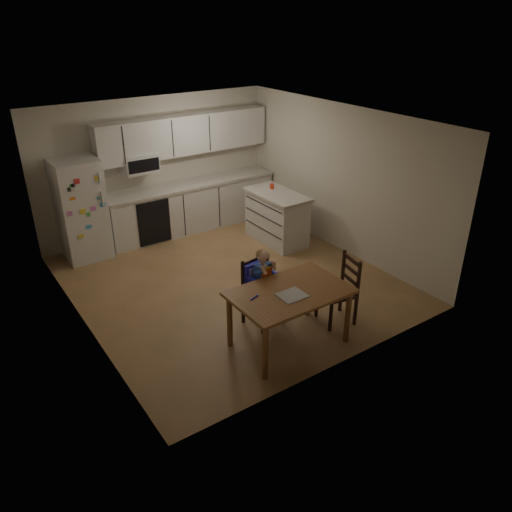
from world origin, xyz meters
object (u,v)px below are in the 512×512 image
object	(u,v)px
kitchen_island	(277,217)
red_cup	(272,186)
chair_side	(344,285)
refrigerator	(81,210)
dining_table	(290,298)
chair_booster	(260,279)

from	to	relation	value
kitchen_island	red_cup	bearing A→B (deg)	75.01
red_cup	chair_side	world-z (taller)	red_cup
refrigerator	dining_table	world-z (taller)	refrigerator
refrigerator	dining_table	bearing A→B (deg)	-71.85
refrigerator	dining_table	size ratio (longest dim) A/B	1.18
red_cup	chair_booster	size ratio (longest dim) A/B	0.08
red_cup	kitchen_island	bearing A→B (deg)	-104.99
refrigerator	dining_table	distance (m)	4.19
dining_table	chair_side	xyz separation A→B (m)	(0.94, 0.03, -0.13)
refrigerator	chair_booster	bearing A→B (deg)	-68.92
chair_booster	kitchen_island	bearing A→B (deg)	38.84
refrigerator	red_cup	size ratio (longest dim) A/B	18.97
chair_booster	chair_side	size ratio (longest dim) A/B	1.16
chair_booster	dining_table	bearing A→B (deg)	-99.10
dining_table	chair_booster	bearing A→B (deg)	90.73
kitchen_island	chair_booster	xyz separation A→B (m)	(-1.77, -2.01, 0.20)
red_cup	dining_table	xyz separation A→B (m)	(-1.83, -2.88, -0.30)
chair_booster	chair_side	xyz separation A→B (m)	(0.95, -0.59, -0.13)
chair_side	refrigerator	bearing A→B (deg)	-138.25
dining_table	kitchen_island	bearing A→B (deg)	56.16
refrigerator	chair_booster	size ratio (longest dim) A/B	1.54
refrigerator	kitchen_island	distance (m)	3.37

